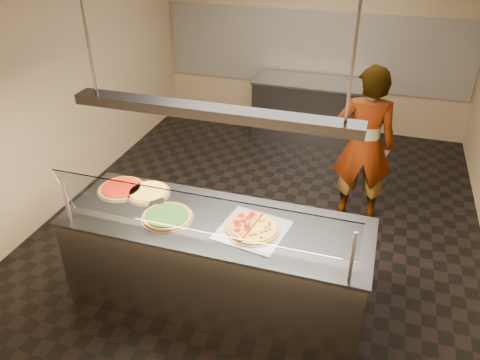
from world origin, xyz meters
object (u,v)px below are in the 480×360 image
(pizza_spinach, at_px, (167,216))
(pizza_tomato, at_px, (121,188))
(pizza_spatula, at_px, (153,197))
(sneeze_guard, at_px, (199,215))
(serving_counter, at_px, (217,262))
(half_pizza_sausage, at_px, (265,230))
(pizza_cheese, at_px, (148,192))
(perforated_tray, at_px, (253,229))
(prep_table, at_px, (307,108))
(heat_lamp_housing, at_px, (212,112))
(half_pizza_pepperoni, at_px, (240,224))
(worker, at_px, (364,145))

(pizza_spinach, bearing_deg, pizza_tomato, 154.71)
(pizza_spatula, bearing_deg, sneeze_guard, -35.90)
(serving_counter, xyz_separation_m, pizza_spatula, (-0.68, 0.15, 0.49))
(half_pizza_sausage, height_order, pizza_spinach, half_pizza_sausage)
(pizza_cheese, bearing_deg, perforated_tray, -13.10)
(half_pizza_sausage, xyz_separation_m, prep_table, (-0.35, 3.98, -0.49))
(heat_lamp_housing, bearing_deg, perforated_tray, -4.95)
(serving_counter, height_order, prep_table, same)
(half_pizza_pepperoni, distance_m, half_pizza_sausage, 0.22)
(half_pizza_sausage, distance_m, pizza_spinach, 0.88)
(sneeze_guard, bearing_deg, perforated_tray, 42.21)
(serving_counter, relative_size, prep_table, 1.61)
(prep_table, bearing_deg, perforated_tray, -86.51)
(serving_counter, height_order, worker, worker)
(serving_counter, distance_m, pizza_cheese, 0.93)
(perforated_tray, height_order, half_pizza_pepperoni, half_pizza_pepperoni)
(serving_counter, distance_m, pizza_spinach, 0.65)
(worker, bearing_deg, pizza_spatula, 38.83)
(pizza_tomato, relative_size, pizza_spatula, 2.04)
(half_pizza_sausage, distance_m, pizza_spatula, 1.15)
(half_pizza_sausage, distance_m, worker, 2.02)
(sneeze_guard, bearing_deg, prep_table, 88.64)
(pizza_cheese, height_order, pizza_spatula, pizza_spatula)
(half_pizza_pepperoni, distance_m, pizza_cheese, 1.04)
(pizza_spinach, xyz_separation_m, worker, (1.54, 1.96, -0.01))
(perforated_tray, height_order, worker, worker)
(pizza_spinach, bearing_deg, pizza_spatula, 138.19)
(pizza_spatula, distance_m, heat_lamp_housing, 1.21)
(prep_table, height_order, worker, worker)
(half_pizza_pepperoni, bearing_deg, pizza_spinach, -175.59)
(sneeze_guard, relative_size, half_pizza_sausage, 5.17)
(worker, height_order, heat_lamp_housing, heat_lamp_housing)
(half_pizza_sausage, height_order, heat_lamp_housing, heat_lamp_housing)
(pizza_spinach, height_order, pizza_cheese, pizza_spinach)
(perforated_tray, xyz_separation_m, pizza_cheese, (-1.11, 0.26, 0.01))
(sneeze_guard, height_order, heat_lamp_housing, heat_lamp_housing)
(pizza_spatula, bearing_deg, pizza_tomato, 169.66)
(prep_table, bearing_deg, worker, -63.91)
(half_pizza_sausage, relative_size, heat_lamp_housing, 0.21)
(pizza_spinach, relative_size, prep_table, 0.28)
(pizza_cheese, bearing_deg, pizza_tomato, -177.17)
(serving_counter, distance_m, prep_table, 3.95)
(half_pizza_pepperoni, bearing_deg, prep_table, 91.94)
(half_pizza_pepperoni, height_order, pizza_spinach, half_pizza_pepperoni)
(serving_counter, bearing_deg, pizza_cheese, 163.39)
(half_pizza_pepperoni, height_order, pizza_tomato, half_pizza_pepperoni)
(perforated_tray, bearing_deg, half_pizza_sausage, -0.47)
(prep_table, distance_m, heat_lamp_housing, 4.22)
(pizza_spinach, bearing_deg, half_pizza_sausage, 3.20)
(pizza_tomato, relative_size, worker, 0.24)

